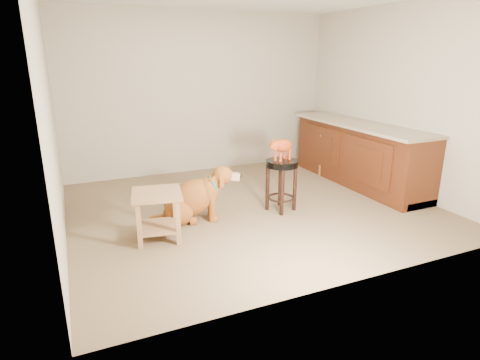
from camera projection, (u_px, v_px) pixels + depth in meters
name	position (u px, v px, depth m)	size (l,w,h in m)	color
floor	(252.00, 207.00, 5.25)	(4.50, 4.00, 0.01)	brown
room_shell	(253.00, 75.00, 4.75)	(4.54, 4.04, 2.62)	#A79A86
cabinet_run	(359.00, 155.00, 6.12)	(0.70, 2.56, 0.94)	#4C210D
padded_stool	(281.00, 175.00, 5.02)	(0.43, 0.43, 0.66)	black
wood_stool	(328.00, 152.00, 6.68)	(0.49, 0.49, 0.69)	brown
side_table	(158.00, 208.00, 4.25)	(0.59, 0.59, 0.53)	#936744
golden_retriever	(193.00, 199.00, 4.78)	(1.07, 0.63, 0.70)	brown
tabby_kitten	(282.00, 146.00, 4.91)	(0.46, 0.32, 0.33)	maroon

